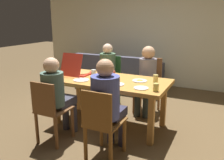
{
  "coord_description": "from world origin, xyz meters",
  "views": [
    {
      "loc": [
        1.58,
        -3.14,
        1.67
      ],
      "look_at": [
        0.0,
        0.1,
        0.71
      ],
      "focal_mm": 38.01,
      "sensor_mm": 36.0,
      "label": 1
    }
  ],
  "objects_px": {
    "person_0": "(57,92)",
    "plate_3": "(140,81)",
    "drinking_glass_2": "(156,87)",
    "plate_1": "(141,88)",
    "person_1": "(147,74)",
    "chair_0": "(50,110)",
    "pizza_box_0": "(79,71)",
    "chair_1": "(149,83)",
    "chair_3": "(102,124)",
    "person_2": "(106,70)",
    "drinking_glass_0": "(156,79)",
    "dining_table": "(109,85)",
    "plate_0": "(117,84)",
    "drinking_glass_1": "(94,74)",
    "person_3": "(107,100)",
    "drinking_glass_3": "(113,75)",
    "couch": "(119,75)",
    "plate_2": "(81,80)",
    "chair_2": "(110,77)"
  },
  "relations": [
    {
      "from": "drinking_glass_1",
      "to": "chair_0",
      "type": "bearing_deg",
      "value": -105.3
    },
    {
      "from": "person_2",
      "to": "drinking_glass_3",
      "type": "bearing_deg",
      "value": -56.14
    },
    {
      "from": "person_0",
      "to": "chair_1",
      "type": "height_order",
      "value": "person_0"
    },
    {
      "from": "person_0",
      "to": "person_2",
      "type": "distance_m",
      "value": 1.47
    },
    {
      "from": "person_2",
      "to": "drinking_glass_1",
      "type": "height_order",
      "value": "person_2"
    },
    {
      "from": "pizza_box_0",
      "to": "drinking_glass_3",
      "type": "bearing_deg",
      "value": -6.11
    },
    {
      "from": "chair_1",
      "to": "chair_3",
      "type": "xyz_separation_m",
      "value": [
        0.0,
        -1.78,
        -0.04
      ]
    },
    {
      "from": "pizza_box_0",
      "to": "plate_0",
      "type": "distance_m",
      "value": 0.87
    },
    {
      "from": "person_1",
      "to": "pizza_box_0",
      "type": "relative_size",
      "value": 2.42
    },
    {
      "from": "drinking_glass_2",
      "to": "plate_1",
      "type": "bearing_deg",
      "value": 172.17
    },
    {
      "from": "chair_0",
      "to": "dining_table",
      "type": "bearing_deg",
      "value": 62.9
    },
    {
      "from": "person_2",
      "to": "dining_table",
      "type": "bearing_deg",
      "value": -59.68
    },
    {
      "from": "person_3",
      "to": "plate_3",
      "type": "bearing_deg",
      "value": 84.05
    },
    {
      "from": "couch",
      "to": "person_1",
      "type": "bearing_deg",
      "value": -48.95
    },
    {
      "from": "person_3",
      "to": "plate_0",
      "type": "relative_size",
      "value": 5.78
    },
    {
      "from": "chair_1",
      "to": "pizza_box_0",
      "type": "relative_size",
      "value": 1.96
    },
    {
      "from": "chair_0",
      "to": "plate_1",
      "type": "bearing_deg",
      "value": 30.8
    },
    {
      "from": "dining_table",
      "to": "person_3",
      "type": "height_order",
      "value": "person_3"
    },
    {
      "from": "person_0",
      "to": "plate_3",
      "type": "bearing_deg",
      "value": 42.24
    },
    {
      "from": "chair_3",
      "to": "plate_2",
      "type": "relative_size",
      "value": 3.68
    },
    {
      "from": "person_0",
      "to": "plate_1",
      "type": "bearing_deg",
      "value": 24.27
    },
    {
      "from": "pizza_box_0",
      "to": "drinking_glass_1",
      "type": "height_order",
      "value": "pizza_box_0"
    },
    {
      "from": "person_2",
      "to": "plate_2",
      "type": "xyz_separation_m",
      "value": [
        0.09,
        -1.0,
        0.06
      ]
    },
    {
      "from": "person_1",
      "to": "plate_1",
      "type": "bearing_deg",
      "value": -76.38
    },
    {
      "from": "plate_0",
      "to": "drinking_glass_1",
      "type": "xyz_separation_m",
      "value": [
        -0.46,
        0.14,
        0.06
      ]
    },
    {
      "from": "person_0",
      "to": "person_1",
      "type": "relative_size",
      "value": 0.98
    },
    {
      "from": "couch",
      "to": "chair_2",
      "type": "bearing_deg",
      "value": -74.41
    },
    {
      "from": "pizza_box_0",
      "to": "drinking_glass_0",
      "type": "xyz_separation_m",
      "value": [
        1.3,
        0.04,
        0.01
      ]
    },
    {
      "from": "person_2",
      "to": "chair_3",
      "type": "height_order",
      "value": "person_2"
    },
    {
      "from": "pizza_box_0",
      "to": "drinking_glass_1",
      "type": "relative_size",
      "value": 3.42
    },
    {
      "from": "couch",
      "to": "plate_0",
      "type": "bearing_deg",
      "value": -66.15
    },
    {
      "from": "chair_0",
      "to": "plate_2",
      "type": "distance_m",
      "value": 0.69
    },
    {
      "from": "person_1",
      "to": "drinking_glass_3",
      "type": "height_order",
      "value": "person_1"
    },
    {
      "from": "drinking_glass_0",
      "to": "couch",
      "type": "relative_size",
      "value": 0.06
    },
    {
      "from": "chair_1",
      "to": "person_2",
      "type": "distance_m",
      "value": 0.84
    },
    {
      "from": "chair_1",
      "to": "chair_0",
      "type": "bearing_deg",
      "value": -115.01
    },
    {
      "from": "person_2",
      "to": "drinking_glass_1",
      "type": "relative_size",
      "value": 8.27
    },
    {
      "from": "chair_3",
      "to": "plate_0",
      "type": "xyz_separation_m",
      "value": [
        -0.13,
        0.69,
        0.29
      ]
    },
    {
      "from": "chair_1",
      "to": "drinking_glass_1",
      "type": "height_order",
      "value": "chair_1"
    },
    {
      "from": "drinking_glass_0",
      "to": "drinking_glass_3",
      "type": "relative_size",
      "value": 0.87
    },
    {
      "from": "drinking_glass_0",
      "to": "plate_0",
      "type": "bearing_deg",
      "value": -146.59
    },
    {
      "from": "person_0",
      "to": "plate_2",
      "type": "distance_m",
      "value": 0.49
    },
    {
      "from": "plate_3",
      "to": "drinking_glass_2",
      "type": "distance_m",
      "value": 0.52
    },
    {
      "from": "plate_3",
      "to": "person_3",
      "type": "bearing_deg",
      "value": -95.95
    },
    {
      "from": "dining_table",
      "to": "plate_3",
      "type": "bearing_deg",
      "value": 12.82
    },
    {
      "from": "person_3",
      "to": "drinking_glass_0",
      "type": "height_order",
      "value": "person_3"
    },
    {
      "from": "drinking_glass_0",
      "to": "drinking_glass_2",
      "type": "bearing_deg",
      "value": -73.49
    },
    {
      "from": "chair_1",
      "to": "drinking_glass_0",
      "type": "xyz_separation_m",
      "value": [
        0.34,
        -0.78,
        0.3
      ]
    },
    {
      "from": "chair_0",
      "to": "chair_2",
      "type": "relative_size",
      "value": 0.94
    },
    {
      "from": "pizza_box_0",
      "to": "plate_3",
      "type": "height_order",
      "value": "pizza_box_0"
    }
  ]
}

